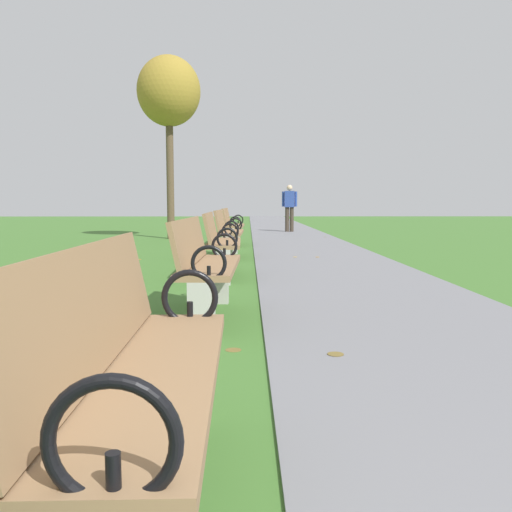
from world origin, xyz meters
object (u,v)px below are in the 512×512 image
park_bench_4 (221,242)px  park_bench_5 (228,232)px  park_bench_6 (232,225)px  park_bench_3 (205,265)px  pedestrian_walking (289,205)px  tree_2 (169,93)px  park_bench_2 (134,370)px

park_bench_4 → park_bench_5: size_ratio=1.00×
park_bench_6 → park_bench_5: bearing=-90.0°
park_bench_3 → park_bench_6: 8.10m
park_bench_3 → pedestrian_walking: (1.83, 13.79, 0.44)m
tree_2 → park_bench_2: bearing=-82.3°
pedestrian_walking → park_bench_6: bearing=-107.8°
park_bench_5 → park_bench_6: (0.00, 2.84, 0.00)m
park_bench_4 → tree_2: 8.79m
park_bench_2 → park_bench_4: same height
park_bench_4 → park_bench_5: 2.56m
park_bench_6 → tree_2: bearing=127.0°
park_bench_6 → pedestrian_walking: bearing=72.2°
park_bench_5 → tree_2: bearing=109.1°
tree_2 → pedestrian_walking: bearing=41.9°
park_bench_2 → park_bench_3: bearing=90.0°
park_bench_2 → pedestrian_walking: (1.83, 16.73, 0.44)m
park_bench_5 → park_bench_4: bearing=-90.0°
park_bench_3 → park_bench_2: bearing=-90.0°
park_bench_4 → pedestrian_walking: 11.25m
park_bench_4 → park_bench_5: same height
park_bench_2 → park_bench_6: bearing=90.0°
park_bench_3 → pedestrian_walking: bearing=82.4°
park_bench_2 → park_bench_3: (0.00, 2.94, 0.00)m
park_bench_6 → tree_2: tree_2 is taller
park_bench_6 → pedestrian_walking: 6.00m
park_bench_3 → park_bench_4: same height
park_bench_3 → park_bench_6: same height
park_bench_3 → park_bench_6: (-0.00, 8.10, 0.00)m
park_bench_2 → tree_2: size_ratio=0.32×
park_bench_2 → park_bench_4: (-0.00, 5.64, 0.00)m
park_bench_4 → tree_2: size_ratio=0.31×
park_bench_4 → pedestrian_walking: (1.83, 11.09, 0.44)m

